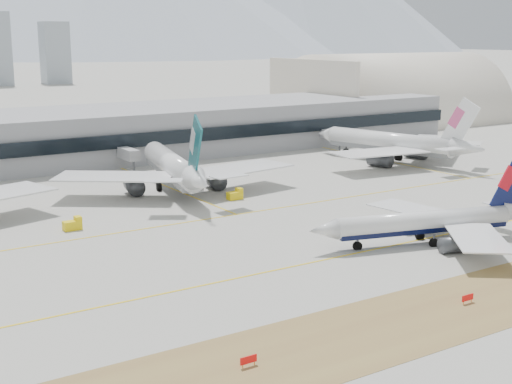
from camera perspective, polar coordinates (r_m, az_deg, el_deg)
ground at (r=121.86m, az=1.10°, el=-5.46°), size 3000.00×3000.00×0.00m
taxiing_airliner at (r=134.81m, az=13.85°, el=-2.37°), size 46.67×39.83×15.94m
widebody_cathay at (r=175.51m, az=-6.58°, el=1.92°), size 58.32×58.06×21.34m
widebody_china_air at (r=218.22m, az=11.10°, el=3.80°), size 57.21×57.08×21.04m
terminal at (r=222.88m, az=-15.55°, el=4.25°), size 280.00×43.10×15.00m
hangar at (r=320.80m, az=10.78°, el=5.53°), size 91.00×60.00×60.00m
hold_sign_left at (r=84.26m, az=-0.60°, el=-13.28°), size 2.20×0.15×1.35m
hold_sign_right at (r=106.88m, az=16.58°, el=-8.11°), size 2.20×0.15×1.35m
gse_b at (r=144.66m, az=-14.43°, el=-2.54°), size 3.55×2.00×2.60m
gse_c at (r=166.08m, az=-1.66°, el=-0.23°), size 3.55×2.00×2.60m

